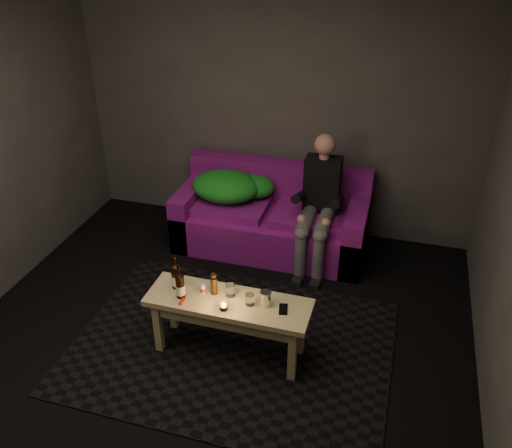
# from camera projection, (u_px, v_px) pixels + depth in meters

# --- Properties ---
(floor) EXTENTS (4.50, 4.50, 0.00)m
(floor) POSITION_uv_depth(u_px,v_px,m) (201.00, 366.00, 4.07)
(floor) COLOR black
(floor) RESTS_ON ground
(room) EXTENTS (4.50, 4.50, 4.50)m
(room) POSITION_uv_depth(u_px,v_px,m) (213.00, 139.00, 3.63)
(room) COLOR silver
(room) RESTS_ON ground
(rug) EXTENTS (2.46, 1.80, 0.01)m
(rug) POSITION_uv_depth(u_px,v_px,m) (232.00, 346.00, 4.25)
(rug) COLOR black
(rug) RESTS_ON floor
(sofa) EXTENTS (1.85, 0.83, 0.80)m
(sofa) POSITION_uv_depth(u_px,v_px,m) (272.00, 219.00, 5.41)
(sofa) COLOR #801176
(sofa) RESTS_ON floor
(green_blanket) EXTENTS (0.82, 0.56, 0.28)m
(green_blanket) POSITION_uv_depth(u_px,v_px,m) (231.00, 186.00, 5.35)
(green_blanket) COLOR #167919
(green_blanket) RESTS_ON sofa
(person) EXTENTS (0.33, 0.77, 1.24)m
(person) POSITION_uv_depth(u_px,v_px,m) (319.00, 201.00, 4.99)
(person) COLOR black
(person) RESTS_ON sofa
(coffee_table) EXTENTS (1.23, 0.40, 0.50)m
(coffee_table) POSITION_uv_depth(u_px,v_px,m) (229.00, 310.00, 4.01)
(coffee_table) COLOR #CFB779
(coffee_table) RESTS_ON rug
(beer_bottle_a) EXTENTS (0.07, 0.07, 0.28)m
(beer_bottle_a) POSITION_uv_depth(u_px,v_px,m) (176.00, 276.00, 4.04)
(beer_bottle_a) COLOR black
(beer_bottle_a) RESTS_ON coffee_table
(beer_bottle_b) EXTENTS (0.07, 0.07, 0.28)m
(beer_bottle_b) POSITION_uv_depth(u_px,v_px,m) (180.00, 285.00, 3.95)
(beer_bottle_b) COLOR black
(beer_bottle_b) RESTS_ON coffee_table
(salt_shaker) EXTENTS (0.04, 0.04, 0.08)m
(salt_shaker) POSITION_uv_depth(u_px,v_px,m) (203.00, 288.00, 4.01)
(salt_shaker) COLOR silver
(salt_shaker) RESTS_ON coffee_table
(pepper_mill) EXTENTS (0.05, 0.05, 0.14)m
(pepper_mill) POSITION_uv_depth(u_px,v_px,m) (214.00, 286.00, 3.99)
(pepper_mill) COLOR black
(pepper_mill) RESTS_ON coffee_table
(tumbler_back) EXTENTS (0.08, 0.08, 0.09)m
(tumbler_back) POSITION_uv_depth(u_px,v_px,m) (230.00, 290.00, 3.99)
(tumbler_back) COLOR white
(tumbler_back) RESTS_ON coffee_table
(tealight) EXTENTS (0.07, 0.07, 0.05)m
(tealight) POSITION_uv_depth(u_px,v_px,m) (224.00, 306.00, 3.86)
(tealight) COLOR white
(tealight) RESTS_ON coffee_table
(tumbler_front) EXTENTS (0.08, 0.08, 0.09)m
(tumbler_front) POSITION_uv_depth(u_px,v_px,m) (250.00, 299.00, 3.90)
(tumbler_front) COLOR white
(tumbler_front) RESTS_ON coffee_table
(steel_cup) EXTENTS (0.09, 0.09, 0.11)m
(steel_cup) POSITION_uv_depth(u_px,v_px,m) (266.00, 298.00, 3.89)
(steel_cup) COLOR silver
(steel_cup) RESTS_ON coffee_table
(smartphone) EXTENTS (0.09, 0.13, 0.01)m
(smartphone) POSITION_uv_depth(u_px,v_px,m) (283.00, 309.00, 3.87)
(smartphone) COLOR black
(smartphone) RESTS_ON coffee_table
(red_lighter) EXTENTS (0.03, 0.08, 0.01)m
(red_lighter) POSITION_uv_depth(u_px,v_px,m) (182.00, 301.00, 3.94)
(red_lighter) COLOR red
(red_lighter) RESTS_ON coffee_table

